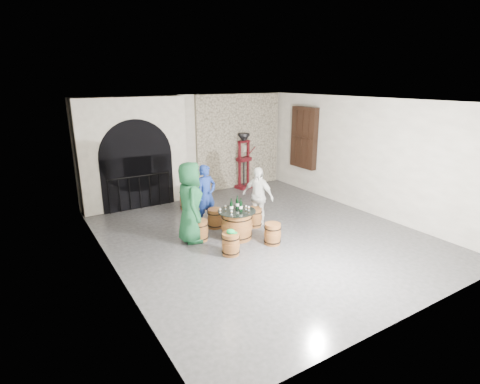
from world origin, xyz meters
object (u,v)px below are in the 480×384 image
wine_bottle_right (237,203)px  barrel_stool_right (254,217)px  person_green (190,202)px  person_blue (206,195)px  side_barrel (188,198)px  barrel_stool_far (215,218)px  corking_press (244,157)px  barrel_table (237,225)px  person_white (258,196)px  wine_bottle_left (231,206)px  barrel_stool_near_right (273,234)px  wine_bottle_center (241,206)px  barrel_stool_left (200,230)px  barrel_stool_near_left (231,244)px

wine_bottle_right → barrel_stool_right: bearing=22.6°
person_green → person_blue: person_green is taller
side_barrel → wine_bottle_right: bearing=-85.2°
person_green → barrel_stool_far: bearing=-47.1°
corking_press → barrel_stool_far: bearing=-144.8°
barrel_table → barrel_stool_far: barrel_table is taller
barrel_table → corking_press: corking_press is taller
person_white → wine_bottle_left: person_white is taller
barrel_stool_near_right → corking_press: size_ratio=0.26×
wine_bottle_left → wine_bottle_center: size_ratio=1.00×
corking_press → barrel_stool_left: bearing=-146.6°
barrel_stool_near_left → wine_bottle_right: wine_bottle_right is taller
side_barrel → person_white: bearing=-63.6°
barrel_stool_right → wine_bottle_left: (-0.92, -0.39, 0.58)m
barrel_stool_far → barrel_stool_near_right: bearing=-67.7°
barrel_table → corking_press: (2.46, 3.56, 0.77)m
barrel_table → person_white: size_ratio=0.58×
person_white → wine_bottle_left: (-1.06, -0.47, 0.06)m
person_blue → wine_bottle_right: 1.15m
barrel_table → person_white: bearing=27.8°
barrel_stool_left → person_blue: size_ratio=0.31×
side_barrel → barrel_stool_left: bearing=-107.2°
barrel_stool_far → wine_bottle_left: size_ratio=1.53×
person_white → side_barrel: person_white is taller
barrel_stool_near_left → person_white: 1.96m
person_blue → side_barrel: (0.06, 1.34, -0.48)m
barrel_stool_left → barrel_stool_near_left: same height
barrel_table → barrel_stool_near_left: size_ratio=1.81×
person_blue → person_white: 1.33m
barrel_stool_near_left → side_barrel: (0.45, 3.26, 0.07)m
person_white → wine_bottle_right: 0.91m
barrel_stool_near_left → person_green: person_green is taller
person_green → wine_bottle_right: bearing=-90.2°
barrel_table → barrel_stool_right: (0.78, 0.41, -0.10)m
person_green → person_blue: 1.15m
person_blue → wine_bottle_left: 1.22m
barrel_stool_far → barrel_stool_right: (0.90, -0.46, 0.00)m
barrel_stool_right → person_white: 0.55m
person_blue → wine_bottle_center: (0.23, -1.33, 0.04)m
barrel_table → side_barrel: (-0.12, 2.58, -0.03)m
barrel_stool_left → wine_bottle_right: wine_bottle_right is taller
barrel_stool_near_left → wine_bottle_right: (0.66, 0.80, 0.58)m
barrel_stool_near_left → person_white: size_ratio=0.32×
person_blue → wine_bottle_left: person_blue is taller
barrel_stool_left → barrel_stool_near_right: size_ratio=1.00×
barrel_stool_far → person_green: 1.19m
barrel_stool_near_left → person_blue: 2.03m
barrel_table → person_white: 1.13m
barrel_stool_near_left → wine_bottle_left: size_ratio=1.53×
wine_bottle_center → barrel_stool_near_right: bearing=-52.9°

